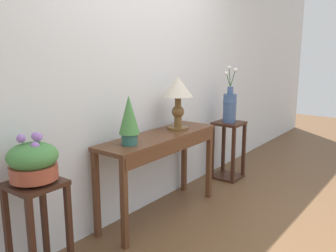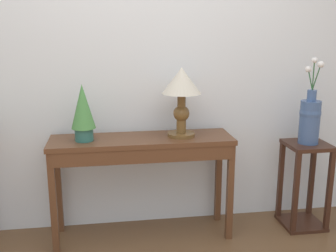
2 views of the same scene
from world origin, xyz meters
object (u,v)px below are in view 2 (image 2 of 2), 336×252
Objects in this scene: pedestal_stand_right at (304,185)px; flower_vase_tall_right at (310,117)px; console_table at (142,153)px; table_lamp at (182,89)px; potted_plant_on_console at (83,111)px.

pedestal_stand_right is 0.55m from flower_vase_tall_right.
flower_vase_tall_right is at bearing -0.61° from console_table.
pedestal_stand_right is at bearing -2.16° from table_lamp.
console_table is 2.64× the size of table_lamp.
flower_vase_tall_right is at bearing -2.15° from table_lamp.
flower_vase_tall_right is (1.67, -0.02, -0.10)m from potted_plant_on_console.
flower_vase_tall_right is at bearing 51.58° from pedestal_stand_right.
potted_plant_on_console is at bearing 179.35° from flower_vase_tall_right.
table_lamp is 1.25× the size of potted_plant_on_console.
pedestal_stand_right is (1.67, -0.02, -0.64)m from potted_plant_on_console.
flower_vase_tall_right reaches higher than potted_plant_on_console.
table_lamp is 1.00m from flower_vase_tall_right.
potted_plant_on_console is 1.79m from pedestal_stand_right.
potted_plant_on_console is (-0.40, 0.01, 0.33)m from console_table.
potted_plant_on_console is (-0.69, -0.02, -0.13)m from table_lamp.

